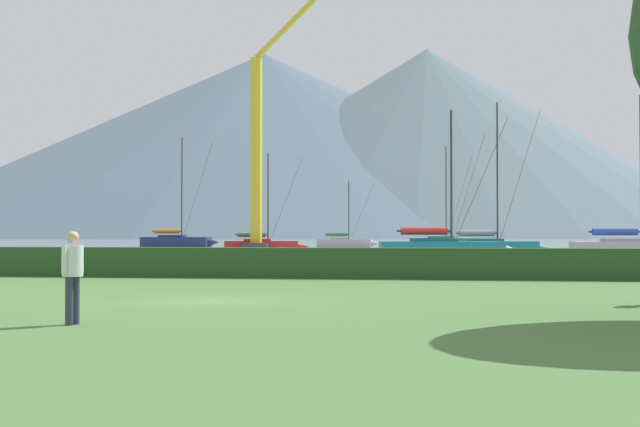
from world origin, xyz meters
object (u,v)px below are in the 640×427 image
(sailboat_slip_3, at_px, (443,249))
(sailboat_slip_4, at_px, (263,245))
(person_standing_walker, at_px, (73,269))
(dock_crane, at_px, (260,161))
(sailboat_slip_6, at_px, (177,241))
(sailboat_slip_8, at_px, (442,241))
(sailboat_slip_1, at_px, (446,242))
(sailboat_slip_11, at_px, (491,247))
(sailboat_slip_10, at_px, (345,242))
(sailboat_slip_2, at_px, (633,249))

(sailboat_slip_3, relative_size, sailboat_slip_4, 1.08)
(person_standing_walker, xyz_separation_m, dock_crane, (-8.75, 55.96, 6.52))
(sailboat_slip_3, distance_m, sailboat_slip_6, 51.03)
(dock_crane, bearing_deg, sailboat_slip_8, 66.53)
(sailboat_slip_1, bearing_deg, sailboat_slip_8, 89.55)
(sailboat_slip_4, height_order, sailboat_slip_11, sailboat_slip_11)
(sailboat_slip_6, height_order, sailboat_slip_8, sailboat_slip_6)
(sailboat_slip_6, distance_m, sailboat_slip_10, 18.42)
(sailboat_slip_1, xyz_separation_m, sailboat_slip_10, (-11.08, 9.85, -0.12))
(sailboat_slip_1, xyz_separation_m, sailboat_slip_11, (3.27, -23.64, -0.04))
(sailboat_slip_8, xyz_separation_m, sailboat_slip_10, (-10.52, -6.28, -0.10))
(sailboat_slip_2, relative_size, sailboat_slip_3, 1.12)
(sailboat_slip_3, bearing_deg, sailboat_slip_8, 81.72)
(sailboat_slip_6, height_order, dock_crane, dock_crane)
(sailboat_slip_1, height_order, person_standing_walker, sailboat_slip_1)
(sailboat_slip_4, xyz_separation_m, sailboat_slip_10, (3.84, 25.33, -0.01))
(sailboat_slip_11, distance_m, person_standing_walker, 50.06)
(sailboat_slip_8, distance_m, sailboat_slip_10, 12.25)
(sailboat_slip_1, bearing_deg, sailboat_slip_4, -136.41)
(sailboat_slip_2, relative_size, sailboat_slip_11, 0.91)
(sailboat_slip_4, relative_size, sailboat_slip_6, 0.68)
(sailboat_slip_1, distance_m, sailboat_slip_10, 14.83)
(sailboat_slip_3, xyz_separation_m, sailboat_slip_11, (3.27, 11.44, -0.03))
(sailboat_slip_2, distance_m, sailboat_slip_3, 11.68)
(dock_crane, bearing_deg, person_standing_walker, -81.12)
(sailboat_slip_6, relative_size, sailboat_slip_8, 1.05)
(sailboat_slip_4, bearing_deg, dock_crane, -97.89)
(sailboat_slip_10, relative_size, sailboat_slip_11, 0.68)
(sailboat_slip_8, height_order, sailboat_slip_10, sailboat_slip_8)
(sailboat_slip_6, bearing_deg, sailboat_slip_11, -42.80)
(sailboat_slip_3, height_order, sailboat_slip_6, sailboat_slip_6)
(sailboat_slip_3, xyz_separation_m, sailboat_slip_8, (-0.56, 51.21, -0.01))
(sailboat_slip_4, xyz_separation_m, sailboat_slip_11, (18.19, -8.17, 0.07))
(person_standing_walker, bearing_deg, sailboat_slip_10, 106.46)
(sailboat_slip_6, height_order, sailboat_slip_11, sailboat_slip_6)
(sailboat_slip_8, distance_m, sailboat_slip_11, 39.95)
(sailboat_slip_1, bearing_deg, sailboat_slip_6, 164.57)
(sailboat_slip_1, relative_size, sailboat_slip_3, 1.33)
(sailboat_slip_10, relative_size, person_standing_walker, 4.46)
(sailboat_slip_3, distance_m, sailboat_slip_10, 46.28)
(sailboat_slip_2, relative_size, sailboat_slip_6, 0.82)
(sailboat_slip_3, bearing_deg, dock_crane, 120.31)
(sailboat_slip_1, bearing_deg, sailboat_slip_10, 135.91)
(dock_crane, bearing_deg, sailboat_slip_3, -50.78)
(sailboat_slip_6, xyz_separation_m, dock_crane, (14.36, -23.59, 6.77))
(sailboat_slip_10, xyz_separation_m, sailboat_slip_11, (14.35, -33.49, 0.08))
(sailboat_slip_10, bearing_deg, sailboat_slip_4, -100.62)
(sailboat_slip_8, bearing_deg, person_standing_walker, -99.56)
(sailboat_slip_8, xyz_separation_m, sailboat_slip_11, (3.83, -39.77, -0.02))
(sailboat_slip_3, height_order, sailboat_slip_11, sailboat_slip_11)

